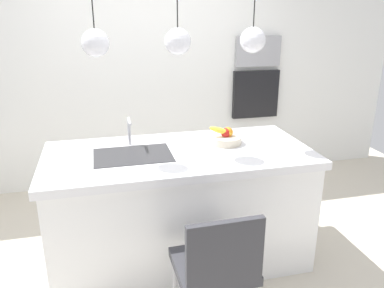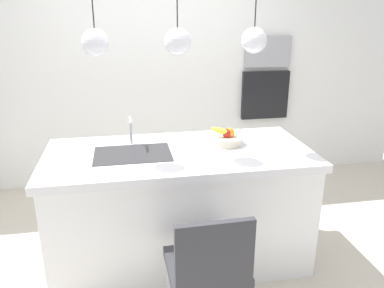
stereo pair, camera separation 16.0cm
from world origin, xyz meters
The scene contains 12 objects.
floor centered at (0.00, 0.00, 0.00)m, with size 6.60×6.60×0.00m, color beige.
back_wall centered at (0.00, 1.65, 1.30)m, with size 6.00×0.10×2.60m, color white.
kitchen_island centered at (0.00, 0.00, 0.47)m, with size 1.99×0.93×0.93m.
sink_basin centered at (-0.34, 0.00, 0.92)m, with size 0.56×0.40×0.02m, color #2D2D30.
faucet centered at (-0.34, 0.21, 1.07)m, with size 0.02×0.17×0.22m.
fruit_bowl centered at (0.39, 0.09, 0.97)m, with size 0.27×0.25×0.15m.
microwave centered at (1.27, 1.58, 1.48)m, with size 0.54×0.08×0.34m, color #9E9EA3.
oven centered at (1.27, 1.58, 0.98)m, with size 0.56×0.08×0.56m, color black.
chair_near centered at (0.04, -0.83, 0.51)m, with size 0.47×0.44×0.88m.
pendant_light_left centered at (-0.55, 0.00, 1.73)m, with size 0.18×0.18×0.78m.
pendant_light_center centered at (0.00, 0.00, 1.73)m, with size 0.18×0.18×0.78m.
pendant_light_right centered at (0.55, 0.00, 1.73)m, with size 0.18×0.18×0.78m.
Camera 2 is at (-0.39, -2.69, 1.93)m, focal length 36.17 mm.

